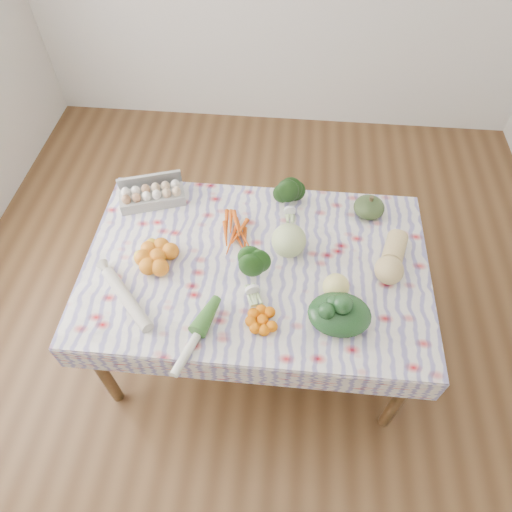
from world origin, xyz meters
TOP-DOWN VIEW (x-y plane):
  - ground at (0.00, 0.00)m, footprint 4.50×4.50m
  - dining_table at (0.00, 0.00)m, footprint 1.60×1.00m
  - tablecloth at (0.00, 0.00)m, footprint 1.66×1.06m
  - egg_carton at (-0.59, 0.36)m, footprint 0.37×0.24m
  - carrot_bunch at (-0.12, 0.17)m, footprint 0.23×0.21m
  - kale_bunch at (0.14, 0.38)m, footprint 0.18×0.16m
  - kabocha_squash at (0.55, 0.38)m, footprint 0.16×0.16m
  - cabbage at (0.15, 0.09)m, footprint 0.18×0.18m
  - butternut_squash at (0.64, 0.05)m, footprint 0.21×0.32m
  - orange_cluster at (-0.47, -0.04)m, footprint 0.32×0.32m
  - broccoli at (-0.02, -0.13)m, footprint 0.21×0.21m
  - mandarin_cluster at (0.06, -0.32)m, footprint 0.20×0.20m
  - grapefruit at (0.37, -0.14)m, footprint 0.16×0.16m
  - spinach_bag at (0.39, -0.28)m, footprint 0.34×0.30m
  - daikon at (-0.56, -0.27)m, footprint 0.32×0.33m
  - leek at (-0.22, -0.43)m, footprint 0.16×0.37m

SIDE VIEW (x-z plane):
  - ground at x=0.00m, z-range 0.00..0.00m
  - dining_table at x=0.00m, z-range 0.30..1.05m
  - tablecloth at x=0.00m, z-range 0.75..0.76m
  - carrot_bunch at x=-0.12m, z-range 0.76..0.80m
  - leek at x=-0.22m, z-range 0.76..0.80m
  - mandarin_cluster at x=0.06m, z-range 0.76..0.81m
  - daikon at x=-0.56m, z-range 0.76..0.82m
  - orange_cluster at x=-0.47m, z-range 0.76..0.85m
  - egg_carton at x=-0.59m, z-range 0.76..0.85m
  - kabocha_squash at x=0.55m, z-range 0.76..0.87m
  - grapefruit at x=0.37m, z-range 0.76..0.88m
  - spinach_bag at x=0.39m, z-range 0.76..0.88m
  - broccoli at x=-0.02m, z-range 0.76..0.88m
  - butternut_squash at x=0.64m, z-range 0.76..0.90m
  - kale_bunch at x=0.14m, z-range 0.76..0.91m
  - cabbage at x=0.15m, z-range 0.76..0.93m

